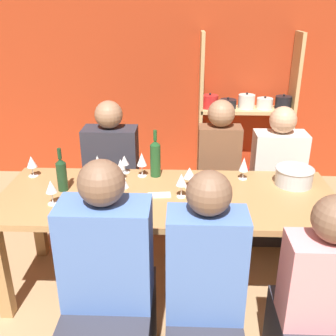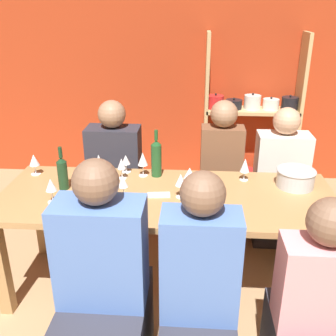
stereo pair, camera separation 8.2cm
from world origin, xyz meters
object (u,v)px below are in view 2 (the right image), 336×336
at_px(dining_table, 167,207).
at_px(wine_glass_empty_a, 190,173).
at_px(wine_glass_white_a, 123,182).
at_px(shelf_unit, 250,131).
at_px(person_near_b, 105,303).
at_px(person_far_a, 116,185).
at_px(wine_bottle_green, 62,172).
at_px(person_far_c, 220,187).
at_px(person_near_c, 198,309).
at_px(wine_glass_empty_c, 34,160).
at_px(person_far_b, 278,191).
at_px(wine_glass_red_a, 126,160).
at_px(wine_glass_red_b, 99,162).
at_px(person_near_a, 312,327).
at_px(cell_phone, 159,195).
at_px(wine_glass_white_c, 245,166).
at_px(wine_glass_empty_b, 181,180).
at_px(mixing_bowl, 296,177).
at_px(wine_bottle_dark, 156,158).
at_px(wine_glass_empty_d, 122,164).
at_px(wine_glass_white_b, 51,186).
at_px(wine_glass_red_c, 143,160).

bearing_deg(dining_table, wine_glass_empty_a, 39.43).
relative_size(wine_glass_white_a, wine_glass_empty_a, 1.10).
relative_size(shelf_unit, person_near_b, 1.29).
bearing_deg(person_far_a, wine_bottle_green, 74.30).
bearing_deg(person_far_c, person_near_c, 82.83).
distance_m(wine_glass_empty_a, person_far_a, 1.00).
xyz_separation_m(wine_glass_white_a, wine_glass_empty_c, (-0.72, 0.34, -0.01)).
bearing_deg(wine_glass_empty_a, person_far_b, 40.47).
height_order(wine_glass_red_a, wine_glass_red_b, wine_glass_red_b).
distance_m(wine_glass_empty_a, person_near_a, 1.18).
relative_size(wine_glass_white_a, person_near_a, 0.14).
relative_size(cell_phone, person_far_c, 0.13).
relative_size(shelf_unit, wine_glass_white_c, 9.90).
xyz_separation_m(wine_glass_empty_b, wine_glass_red_b, (-0.60, 0.30, -0.01)).
relative_size(mixing_bowl, wine_bottle_dark, 0.76).
bearing_deg(wine_glass_empty_d, mixing_bowl, -1.87).
height_order(wine_bottle_green, person_far_b, person_far_b).
height_order(dining_table, mixing_bowl, mixing_bowl).
xyz_separation_m(wine_glass_red_b, person_far_a, (0.01, 0.49, -0.42)).
xyz_separation_m(shelf_unit, person_far_a, (-1.27, -1.07, -0.18)).
bearing_deg(person_near_c, person_near_b, -179.55).
xyz_separation_m(person_far_a, person_far_c, (0.90, -0.04, 0.03)).
relative_size(shelf_unit, person_far_b, 1.43).
bearing_deg(wine_glass_white_b, wine_bottle_green, 87.49).
distance_m(mixing_bowl, person_near_a, 1.05).
distance_m(wine_glass_empty_b, person_far_b, 1.21).
bearing_deg(person_near_c, wine_glass_empty_d, 119.99).
bearing_deg(shelf_unit, mixing_bowl, -86.44).
xyz_separation_m(wine_glass_empty_d, person_far_a, (-0.17, 0.52, -0.41)).
height_order(mixing_bowl, wine_glass_red_a, wine_glass_red_a).
xyz_separation_m(wine_glass_white_c, person_far_a, (-1.04, 0.49, -0.41)).
distance_m(wine_glass_empty_c, wine_glass_white_c, 1.52).
xyz_separation_m(wine_glass_red_b, person_far_c, (0.91, 0.45, -0.38)).
xyz_separation_m(wine_glass_white_a, wine_glass_empty_d, (-0.07, 0.31, -0.01)).
bearing_deg(shelf_unit, person_near_c, -102.20).
bearing_deg(wine_glass_red_b, dining_table, -27.81).
distance_m(wine_bottle_dark, person_far_b, 1.19).
relative_size(wine_bottle_green, person_far_a, 0.26).
bearing_deg(person_far_b, person_near_b, 52.04).
bearing_deg(person_near_a, cell_phone, 137.52).
bearing_deg(wine_glass_white_c, dining_table, -152.83).
bearing_deg(wine_glass_empty_d, person_far_a, 107.51).
relative_size(wine_glass_empty_b, cell_phone, 1.05).
distance_m(wine_glass_empty_c, person_near_b, 1.29).
height_order(wine_bottle_green, wine_glass_white_b, wine_bottle_green).
relative_size(wine_bottle_green, wine_glass_white_a, 1.84).
bearing_deg(cell_phone, wine_glass_empty_b, -4.55).
distance_m(person_near_a, person_near_c, 0.57).
bearing_deg(wine_glass_red_c, wine_bottle_green, -153.95).
distance_m(wine_glass_red_c, person_near_c, 1.18).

